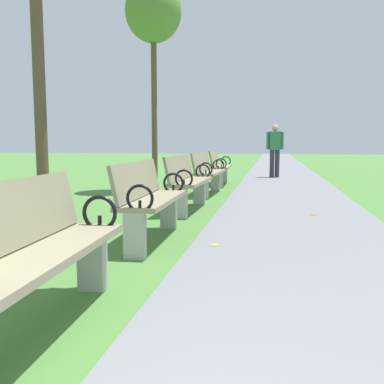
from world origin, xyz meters
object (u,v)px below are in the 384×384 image
Objects in this scene: park_bench_3 at (149,199)px; park_bench_6 at (219,166)px; park_bench_4 at (188,181)px; park_bench_5 at (207,172)px; pedestrian_walking at (275,148)px; tree_2 at (153,14)px; park_bench_2 at (35,252)px.

park_bench_3 is 1.00× the size of park_bench_6.
park_bench_4 is 1.00× the size of park_bench_5.
park_bench_6 is (-0.00, 2.10, 0.00)m from park_bench_5.
pedestrian_walking is (1.42, 4.59, 0.44)m from park_bench_5.
park_bench_3 is 0.35× the size of tree_2.
park_bench_5 is 0.35× the size of tree_2.
park_bench_5 is 1.00× the size of pedestrian_walking.
park_bench_4 and park_bench_6 have the same top height.
park_bench_5 is at bearing -22.14° from tree_2.
park_bench_6 is at bearing 50.68° from tree_2.
park_bench_4 is (0.00, 2.22, 0.00)m from park_bench_3.
park_bench_5 is 2.10m from park_bench_6.
park_bench_2 is 0.35× the size of tree_2.
park_bench_4 is 4.55m from tree_2.
park_bench_3 is at bearing 90.00° from park_bench_2.
park_bench_4 is 6.93m from pedestrian_walking.
park_bench_5 is 1.00× the size of park_bench_6.
tree_2 reaches higher than pedestrian_walking.
park_bench_2 is 2.38m from park_bench_3.
tree_2 reaches higher than park_bench_3.
park_bench_4 is at bearing -90.00° from park_bench_5.
park_bench_5 is at bearing 90.00° from park_bench_3.
park_bench_3 is 2.22m from park_bench_4.
park_bench_3 is (-0.00, 2.38, 0.00)m from park_bench_2.
park_bench_2 is at bearing -79.96° from tree_2.
park_bench_4 is 0.35× the size of tree_2.
park_bench_4 is 4.28m from park_bench_6.
pedestrian_walking is at bearing 72.83° from park_bench_5.
pedestrian_walking is at bearing 56.32° from tree_2.
park_bench_6 is at bearing 90.00° from park_bench_3.
tree_2 is at bearing 104.73° from park_bench_3.
park_bench_3 is at bearing -75.27° from tree_2.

